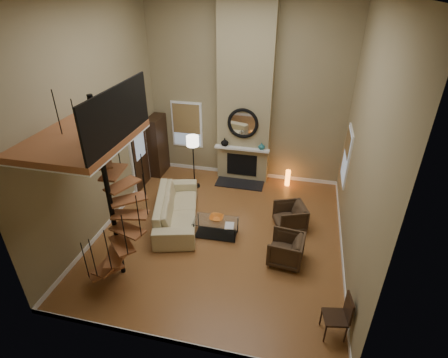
% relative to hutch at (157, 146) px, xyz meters
% --- Properties ---
extents(ground, '(6.00, 6.50, 0.01)m').
position_rel_hutch_xyz_m(ground, '(2.81, -2.79, -0.95)').
color(ground, '#A56935').
rests_on(ground, ground).
extents(back_wall, '(6.00, 0.02, 5.50)m').
position_rel_hutch_xyz_m(back_wall, '(2.81, 0.46, 1.80)').
color(back_wall, '#8B7E59').
rests_on(back_wall, ground).
extents(front_wall, '(6.00, 0.02, 5.50)m').
position_rel_hutch_xyz_m(front_wall, '(2.81, -6.04, 1.80)').
color(front_wall, '#8B7E59').
rests_on(front_wall, ground).
extents(left_wall, '(0.02, 6.50, 5.50)m').
position_rel_hutch_xyz_m(left_wall, '(-0.19, -2.79, 1.80)').
color(left_wall, '#8B7E59').
rests_on(left_wall, ground).
extents(right_wall, '(0.02, 6.50, 5.50)m').
position_rel_hutch_xyz_m(right_wall, '(5.81, -2.79, 1.80)').
color(right_wall, '#8B7E59').
rests_on(right_wall, ground).
extents(baseboard_back, '(6.00, 0.02, 0.12)m').
position_rel_hutch_xyz_m(baseboard_back, '(2.81, 0.45, -0.89)').
color(baseboard_back, white).
rests_on(baseboard_back, ground).
extents(baseboard_front, '(6.00, 0.02, 0.12)m').
position_rel_hutch_xyz_m(baseboard_front, '(2.81, -6.03, -0.89)').
color(baseboard_front, white).
rests_on(baseboard_front, ground).
extents(baseboard_left, '(0.02, 6.50, 0.12)m').
position_rel_hutch_xyz_m(baseboard_left, '(-0.18, -2.79, -0.89)').
color(baseboard_left, white).
rests_on(baseboard_left, ground).
extents(baseboard_right, '(0.02, 6.50, 0.12)m').
position_rel_hutch_xyz_m(baseboard_right, '(5.80, -2.79, -0.89)').
color(baseboard_right, white).
rests_on(baseboard_right, ground).
extents(chimney_breast, '(1.60, 0.38, 5.50)m').
position_rel_hutch_xyz_m(chimney_breast, '(2.81, 0.27, 1.80)').
color(chimney_breast, '#92855F').
rests_on(chimney_breast, ground).
extents(hearth, '(1.50, 0.60, 0.04)m').
position_rel_hutch_xyz_m(hearth, '(2.81, -0.22, -0.93)').
color(hearth, black).
rests_on(hearth, ground).
extents(firebox, '(0.95, 0.02, 0.72)m').
position_rel_hutch_xyz_m(firebox, '(2.81, 0.07, -0.40)').
color(firebox, black).
rests_on(firebox, chimney_breast).
extents(mantel, '(1.70, 0.18, 0.06)m').
position_rel_hutch_xyz_m(mantel, '(2.81, -0.01, 0.20)').
color(mantel, white).
rests_on(mantel, chimney_breast).
extents(mirror_frame, '(0.94, 0.10, 0.94)m').
position_rel_hutch_xyz_m(mirror_frame, '(2.81, 0.05, 1.00)').
color(mirror_frame, black).
rests_on(mirror_frame, chimney_breast).
extents(mirror_disc, '(0.80, 0.01, 0.80)m').
position_rel_hutch_xyz_m(mirror_disc, '(2.81, 0.06, 1.00)').
color(mirror_disc, white).
rests_on(mirror_disc, chimney_breast).
extents(vase_left, '(0.24, 0.24, 0.25)m').
position_rel_hutch_xyz_m(vase_left, '(2.26, 0.03, 0.35)').
color(vase_left, black).
rests_on(vase_left, mantel).
extents(vase_right, '(0.20, 0.20, 0.21)m').
position_rel_hutch_xyz_m(vase_right, '(3.41, 0.03, 0.33)').
color(vase_right, '#1B5A60').
rests_on(vase_right, mantel).
extents(window_back, '(1.02, 0.06, 1.52)m').
position_rel_hutch_xyz_m(window_back, '(0.91, 0.44, 0.67)').
color(window_back, white).
rests_on(window_back, back_wall).
extents(window_right, '(0.06, 1.02, 1.52)m').
position_rel_hutch_xyz_m(window_right, '(5.78, -0.79, 0.68)').
color(window_right, white).
rests_on(window_right, right_wall).
extents(entry_door, '(0.10, 1.05, 2.16)m').
position_rel_hutch_xyz_m(entry_door, '(-0.15, -0.99, 0.10)').
color(entry_door, white).
rests_on(entry_door, ground).
extents(loft, '(1.70, 2.20, 1.09)m').
position_rel_hutch_xyz_m(loft, '(0.76, -4.59, 2.29)').
color(loft, '#9A5832').
rests_on(loft, left_wall).
extents(spiral_stair, '(1.47, 1.47, 4.06)m').
position_rel_hutch_xyz_m(spiral_stair, '(1.02, -4.58, 0.83)').
color(spiral_stair, black).
rests_on(spiral_stair, ground).
extents(hutch, '(0.42, 0.88, 1.98)m').
position_rel_hutch_xyz_m(hutch, '(0.00, 0.00, 0.00)').
color(hutch, black).
rests_on(hutch, ground).
extents(sofa, '(1.69, 2.78, 0.76)m').
position_rel_hutch_xyz_m(sofa, '(1.53, -2.49, -0.55)').
color(sofa, '#C9BB8B').
rests_on(sofa, ground).
extents(armchair_near, '(0.97, 0.96, 0.69)m').
position_rel_hutch_xyz_m(armchair_near, '(4.56, -2.09, -0.60)').
color(armchair_near, '#3F2D1D').
rests_on(armchair_near, ground).
extents(armchair_far, '(0.84, 0.82, 0.70)m').
position_rel_hutch_xyz_m(armchair_far, '(4.57, -3.43, -0.60)').
color(armchair_far, '#3F2D1D').
rests_on(armchair_far, ground).
extents(coffee_table, '(1.13, 0.60, 0.43)m').
position_rel_hutch_xyz_m(coffee_table, '(2.71, -2.86, -0.67)').
color(coffee_table, silver).
rests_on(coffee_table, ground).
extents(bowl, '(0.35, 0.35, 0.09)m').
position_rel_hutch_xyz_m(bowl, '(2.71, -2.81, -0.45)').
color(bowl, orange).
rests_on(bowl, coffee_table).
extents(book, '(0.25, 0.32, 0.03)m').
position_rel_hutch_xyz_m(book, '(3.06, -3.01, -0.49)').
color(book, gray).
rests_on(book, coffee_table).
extents(floor_lamp, '(0.37, 0.37, 1.70)m').
position_rel_hutch_xyz_m(floor_lamp, '(1.45, -0.66, 0.46)').
color(floor_lamp, black).
rests_on(floor_lamp, ground).
extents(accent_lamp, '(0.15, 0.15, 0.54)m').
position_rel_hutch_xyz_m(accent_lamp, '(4.28, 0.09, -0.70)').
color(accent_lamp, orange).
rests_on(accent_lamp, ground).
extents(side_chair, '(0.49, 0.47, 0.92)m').
position_rel_hutch_xyz_m(side_chair, '(5.58, -5.14, -0.42)').
color(side_chair, black).
rests_on(side_chair, ground).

